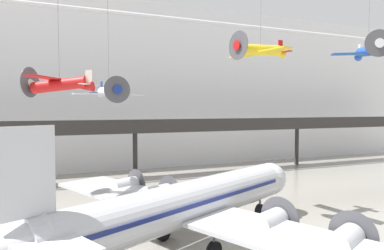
{
  "coord_description": "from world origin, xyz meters",
  "views": [
    {
      "loc": [
        -11.66,
        -20.68,
        10.29
      ],
      "look_at": [
        1.06,
        10.1,
        8.71
      ],
      "focal_mm": 32.0,
      "sensor_mm": 36.0,
      "label": 1
    }
  ],
  "objects_px": {
    "suspended_plane_blue_trainer": "(368,51)",
    "suspended_plane_yellow_lowwing": "(260,50)",
    "suspended_plane_white_twin": "(109,92)",
    "suspended_plane_red_highwing": "(59,84)",
    "airliner_silver_main": "(183,205)"
  },
  "relations": [
    {
      "from": "suspended_plane_blue_trainer",
      "to": "suspended_plane_yellow_lowwing",
      "type": "relative_size",
      "value": 0.97
    },
    {
      "from": "suspended_plane_white_twin",
      "to": "suspended_plane_blue_trainer",
      "type": "bearing_deg",
      "value": 45.22
    },
    {
      "from": "suspended_plane_blue_trainer",
      "to": "suspended_plane_white_twin",
      "type": "distance_m",
      "value": 27.8
    },
    {
      "from": "suspended_plane_yellow_lowwing",
      "to": "suspended_plane_red_highwing",
      "type": "bearing_deg",
      "value": -23.37
    },
    {
      "from": "airliner_silver_main",
      "to": "suspended_plane_red_highwing",
      "type": "bearing_deg",
      "value": 108.33
    },
    {
      "from": "airliner_silver_main",
      "to": "suspended_plane_yellow_lowwing",
      "type": "xyz_separation_m",
      "value": [
        9.29,
        4.33,
        12.3
      ]
    },
    {
      "from": "suspended_plane_red_highwing",
      "to": "suspended_plane_white_twin",
      "type": "relative_size",
      "value": 0.97
    },
    {
      "from": "airliner_silver_main",
      "to": "suspended_plane_blue_trainer",
      "type": "bearing_deg",
      "value": -20.3
    },
    {
      "from": "airliner_silver_main",
      "to": "suspended_plane_red_highwing",
      "type": "xyz_separation_m",
      "value": [
        -7.97,
        8.48,
        8.99
      ]
    },
    {
      "from": "airliner_silver_main",
      "to": "suspended_plane_yellow_lowwing",
      "type": "height_order",
      "value": "suspended_plane_yellow_lowwing"
    },
    {
      "from": "suspended_plane_red_highwing",
      "to": "suspended_plane_blue_trainer",
      "type": "bearing_deg",
      "value": -162.21
    },
    {
      "from": "suspended_plane_white_twin",
      "to": "suspended_plane_yellow_lowwing",
      "type": "xyz_separation_m",
      "value": [
        11.66,
        -13.73,
        3.39
      ]
    },
    {
      "from": "airliner_silver_main",
      "to": "suspended_plane_yellow_lowwing",
      "type": "bearing_deg",
      "value": 0.15
    },
    {
      "from": "airliner_silver_main",
      "to": "suspended_plane_red_highwing",
      "type": "distance_m",
      "value": 14.71
    },
    {
      "from": "suspended_plane_yellow_lowwing",
      "to": "suspended_plane_white_twin",
      "type": "bearing_deg",
      "value": -59.53
    }
  ]
}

